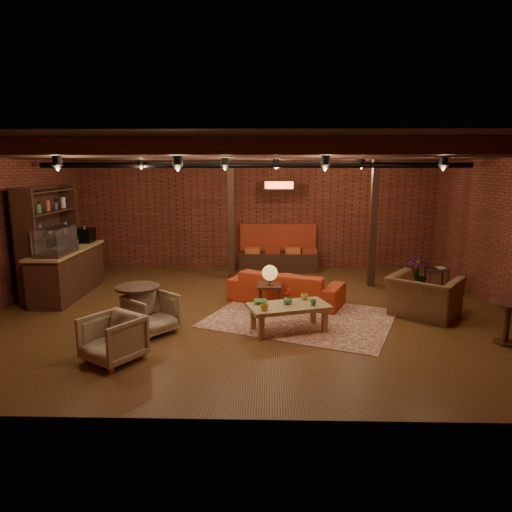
{
  "coord_description": "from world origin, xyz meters",
  "views": [
    {
      "loc": [
        0.31,
        -8.72,
        2.83
      ],
      "look_at": [
        0.08,
        0.2,
        1.07
      ],
      "focal_mm": 32.0,
      "sensor_mm": 36.0,
      "label": 1
    }
  ],
  "objects_px": {
    "coffee_table": "(288,308)",
    "round_table_left": "(139,300)",
    "side_table_lamp": "(270,277)",
    "armchair_a": "(151,312)",
    "round_table_right": "(508,316)",
    "sofa": "(286,287)",
    "plant_tall": "(419,239)",
    "side_table_book": "(437,270)",
    "armchair_b": "(113,336)",
    "armchair_right": "(425,290)"
  },
  "relations": [
    {
      "from": "coffee_table",
      "to": "round_table_left",
      "type": "height_order",
      "value": "round_table_left"
    },
    {
      "from": "coffee_table",
      "to": "side_table_lamp",
      "type": "distance_m",
      "value": 1.09
    },
    {
      "from": "armchair_a",
      "to": "round_table_right",
      "type": "distance_m",
      "value": 5.87
    },
    {
      "from": "side_table_lamp",
      "to": "round_table_right",
      "type": "bearing_deg",
      "value": -21.33
    },
    {
      "from": "side_table_lamp",
      "to": "round_table_right",
      "type": "relative_size",
      "value": 1.36
    },
    {
      "from": "sofa",
      "to": "armchair_a",
      "type": "bearing_deg",
      "value": 60.86
    },
    {
      "from": "armchair_a",
      "to": "plant_tall",
      "type": "bearing_deg",
      "value": -22.55
    },
    {
      "from": "coffee_table",
      "to": "plant_tall",
      "type": "xyz_separation_m",
      "value": [
        3.06,
        2.66,
        0.79
      ]
    },
    {
      "from": "round_table_left",
      "to": "plant_tall",
      "type": "relative_size",
      "value": 0.33
    },
    {
      "from": "sofa",
      "to": "side_table_book",
      "type": "xyz_separation_m",
      "value": [
        3.45,
        0.92,
        0.17
      ]
    },
    {
      "from": "round_table_right",
      "to": "round_table_left",
      "type": "bearing_deg",
      "value": 175.62
    },
    {
      "from": "plant_tall",
      "to": "round_table_right",
      "type": "bearing_deg",
      "value": -81.84
    },
    {
      "from": "coffee_table",
      "to": "armchair_a",
      "type": "relative_size",
      "value": 2.0
    },
    {
      "from": "side_table_lamp",
      "to": "side_table_book",
      "type": "xyz_separation_m",
      "value": [
        3.8,
        1.62,
        -0.22
      ]
    },
    {
      "from": "side_table_lamp",
      "to": "armchair_b",
      "type": "relative_size",
      "value": 1.25
    },
    {
      "from": "side_table_lamp",
      "to": "round_table_right",
      "type": "height_order",
      "value": "side_table_lamp"
    },
    {
      "from": "armchair_right",
      "to": "side_table_book",
      "type": "bearing_deg",
      "value": -78.32
    },
    {
      "from": "side_table_book",
      "to": "armchair_a",
      "type": "bearing_deg",
      "value": -154.55
    },
    {
      "from": "armchair_a",
      "to": "side_table_book",
      "type": "relative_size",
      "value": 1.33
    },
    {
      "from": "side_table_book",
      "to": "coffee_table",
      "type": "bearing_deg",
      "value": -143.13
    },
    {
      "from": "coffee_table",
      "to": "armchair_b",
      "type": "height_order",
      "value": "armchair_b"
    },
    {
      "from": "side_table_lamp",
      "to": "side_table_book",
      "type": "distance_m",
      "value": 4.14
    },
    {
      "from": "armchair_b",
      "to": "sofa",
      "type": "bearing_deg",
      "value": 82.28
    },
    {
      "from": "sofa",
      "to": "armchair_a",
      "type": "distance_m",
      "value": 3.02
    },
    {
      "from": "coffee_table",
      "to": "side_table_lamp",
      "type": "bearing_deg",
      "value": 107.22
    },
    {
      "from": "round_table_right",
      "to": "coffee_table",
      "type": "bearing_deg",
      "value": 172.02
    },
    {
      "from": "armchair_b",
      "to": "side_table_book",
      "type": "bearing_deg",
      "value": 66.47
    },
    {
      "from": "coffee_table",
      "to": "round_table_left",
      "type": "relative_size",
      "value": 1.91
    },
    {
      "from": "coffee_table",
      "to": "armchair_b",
      "type": "distance_m",
      "value": 2.93
    },
    {
      "from": "sofa",
      "to": "armchair_a",
      "type": "xyz_separation_m",
      "value": [
        -2.39,
        -1.86,
        0.04
      ]
    },
    {
      "from": "sofa",
      "to": "round_table_left",
      "type": "bearing_deg",
      "value": 56.18
    },
    {
      "from": "armchair_b",
      "to": "plant_tall",
      "type": "distance_m",
      "value": 6.98
    },
    {
      "from": "armchair_right",
      "to": "side_table_book",
      "type": "distance_m",
      "value": 1.97
    },
    {
      "from": "armchair_right",
      "to": "plant_tall",
      "type": "distance_m",
      "value": 1.98
    },
    {
      "from": "coffee_table",
      "to": "armchair_right",
      "type": "height_order",
      "value": "armchair_right"
    },
    {
      "from": "side_table_book",
      "to": "plant_tall",
      "type": "distance_m",
      "value": 0.83
    },
    {
      "from": "round_table_right",
      "to": "armchair_a",
      "type": "bearing_deg",
      "value": 176.75
    },
    {
      "from": "armchair_a",
      "to": "armchair_right",
      "type": "relative_size",
      "value": 0.63
    },
    {
      "from": "armchair_right",
      "to": "coffee_table",
      "type": "bearing_deg",
      "value": 55.57
    },
    {
      "from": "round_table_left",
      "to": "armchair_a",
      "type": "relative_size",
      "value": 1.05
    },
    {
      "from": "coffee_table",
      "to": "plant_tall",
      "type": "distance_m",
      "value": 4.13
    },
    {
      "from": "round_table_left",
      "to": "armchair_b",
      "type": "xyz_separation_m",
      "value": [
        -0.03,
        -1.29,
        -0.16
      ]
    },
    {
      "from": "armchair_b",
      "to": "armchair_right",
      "type": "relative_size",
      "value": 0.63
    },
    {
      "from": "sofa",
      "to": "side_table_book",
      "type": "bearing_deg",
      "value": -142.09
    },
    {
      "from": "sofa",
      "to": "coffee_table",
      "type": "height_order",
      "value": "coffee_table"
    },
    {
      "from": "coffee_table",
      "to": "round_table_right",
      "type": "xyz_separation_m",
      "value": [
        3.51,
        -0.49,
        0.05
      ]
    },
    {
      "from": "round_table_left",
      "to": "round_table_right",
      "type": "bearing_deg",
      "value": -4.38
    },
    {
      "from": "sofa",
      "to": "round_table_right",
      "type": "relative_size",
      "value": 3.34
    },
    {
      "from": "coffee_table",
      "to": "round_table_left",
      "type": "distance_m",
      "value": 2.59
    },
    {
      "from": "armchair_a",
      "to": "armchair_b",
      "type": "relative_size",
      "value": 1.0
    }
  ]
}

